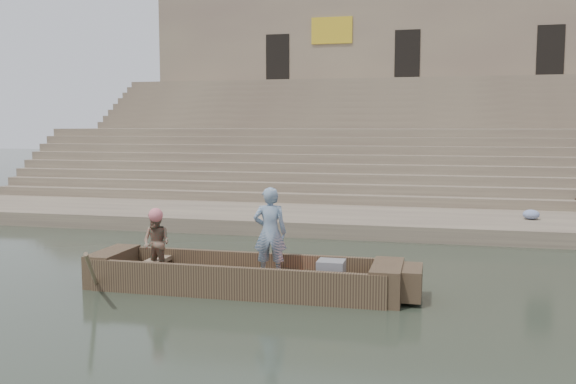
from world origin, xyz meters
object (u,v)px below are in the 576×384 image
(standing_man, at_px, (270,232))
(rowing_man, at_px, (156,243))
(main_rowboat, at_px, (243,284))
(television, at_px, (331,272))

(standing_man, relative_size, rowing_man, 1.42)
(main_rowboat, bearing_deg, rowing_man, -178.09)
(television, bearing_deg, standing_man, 171.47)
(rowing_man, height_order, television, rowing_man)
(standing_man, bearing_deg, main_rowboat, 9.49)
(main_rowboat, xyz_separation_m, standing_man, (0.46, 0.17, 0.92))
(television, bearing_deg, rowing_man, -179.03)
(television, bearing_deg, main_rowboat, -180.00)
(standing_man, xyz_separation_m, television, (1.12, -0.17, -0.61))
(main_rowboat, distance_m, television, 1.61)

